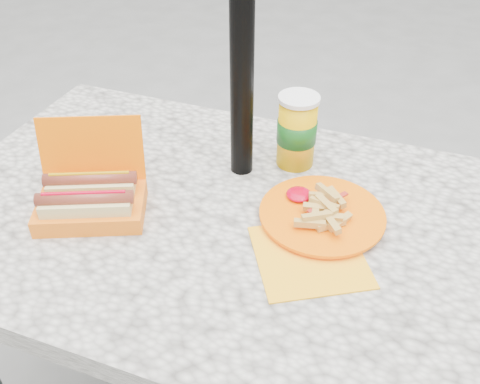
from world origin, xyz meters
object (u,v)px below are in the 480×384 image
(soda_cup, at_px, (297,131))
(fries_plate, at_px, (321,217))
(hotdog_box, at_px, (91,198))
(umbrella_pole, at_px, (242,18))

(soda_cup, bearing_deg, fries_plate, -60.09)
(hotdog_box, relative_size, fries_plate, 0.70)
(umbrella_pole, height_order, fries_plate, umbrella_pole)
(umbrella_pole, distance_m, fries_plate, 0.42)
(hotdog_box, distance_m, soda_cup, 0.47)
(umbrella_pole, xyz_separation_m, soda_cup, (0.11, 0.07, -0.26))
(umbrella_pole, bearing_deg, hotdog_box, -132.30)
(umbrella_pole, height_order, hotdog_box, umbrella_pole)
(umbrella_pole, relative_size, fries_plate, 5.81)
(fries_plate, distance_m, soda_cup, 0.23)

